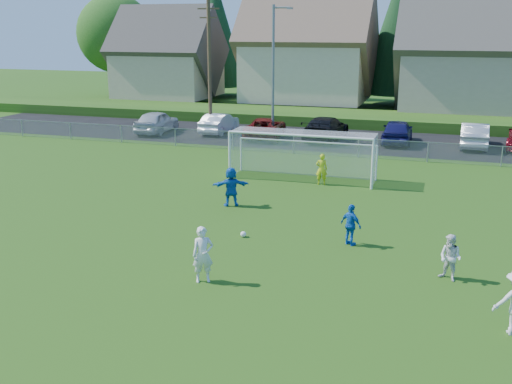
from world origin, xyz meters
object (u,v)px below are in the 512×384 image
goalkeeper (322,169)px  car_c (265,128)px  player_white_a (203,255)px  car_d (326,128)px  player_blue_a (351,225)px  car_e (397,131)px  car_a (157,122)px  car_b (219,123)px  player_blue_b (231,187)px  player_white_b (450,258)px  soccer_goal (303,148)px  soccer_ball (243,234)px  car_f (474,135)px

goalkeeper → car_c: bearing=-74.9°
player_white_a → car_d: (-1.10, 24.84, -0.08)m
player_blue_a → car_c: player_blue_a is taller
car_d → car_e: bearing=-174.4°
car_d → player_blue_a: bearing=107.6°
car_c → car_d: (4.17, 0.68, 0.08)m
car_a → car_d: car_a is taller
player_white_a → car_c: player_white_a is taller
player_blue_a → car_e: bearing=-58.0°
car_b → car_d: bearing=179.0°
car_a → car_b: car_a is taller
player_blue_b → player_white_b: bearing=123.4°
player_blue_a → car_d: 20.86m
player_blue_a → soccer_goal: size_ratio=0.21×
car_a → car_b: size_ratio=1.08×
car_a → car_c: car_a is taller
soccer_ball → car_d: bearing=92.7°
car_b → car_e: car_e is taller
car_e → car_f: (4.90, 0.13, -0.01)m
player_blue_a → car_b: player_blue_a is taller
player_blue_b → soccer_goal: (1.89, 5.70, 0.76)m
player_blue_a → soccer_ball: bearing=37.1°
player_blue_a → car_d: car_d is taller
car_c → car_e: 9.06m
soccer_ball → player_blue_b: player_blue_b is taller
soccer_goal → car_f: bearing=52.9°
goalkeeper → car_a: bearing=-51.2°
car_a → car_f: 22.25m
player_white_b → car_a: bearing=164.5°
car_c → soccer_goal: 11.81m
car_b → soccer_goal: bearing=129.1°
car_b → car_f: 17.75m
player_white_b → soccer_goal: 13.39m
goalkeeper → car_d: 12.34m
soccer_ball → car_c: 20.62m
car_b → car_e: 12.85m
player_white_b → car_f: bearing=116.8°
soccer_ball → car_d: size_ratio=0.04×
soccer_ball → player_blue_a: size_ratio=0.14×
player_blue_a → car_b: size_ratio=0.34×
goalkeeper → car_e: car_e is taller
player_blue_b → car_b: bearing=-93.0°
goalkeeper → car_d: bearing=-93.7°
car_e → player_white_a: bearing=80.3°
goalkeeper → car_c: size_ratio=0.30×
player_white_a → car_a: 27.42m
player_blue_a → car_f: size_ratio=0.31×
player_white_b → car_c: bearing=150.2°
car_d → car_e: (4.85, 0.14, 0.00)m
player_white_a → car_e: bearing=52.2°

